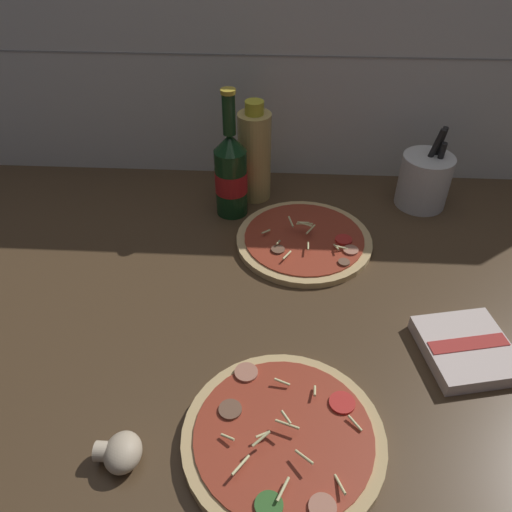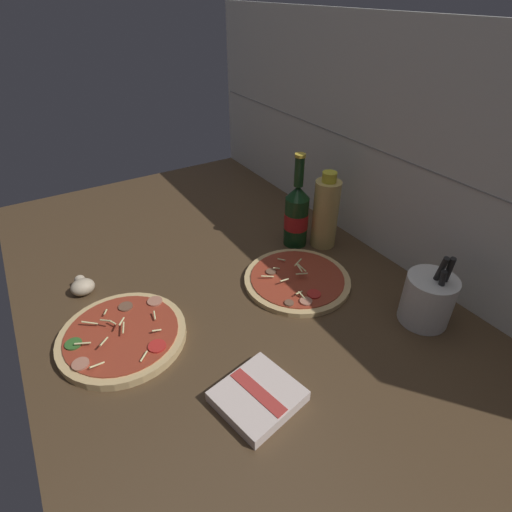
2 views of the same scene
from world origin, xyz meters
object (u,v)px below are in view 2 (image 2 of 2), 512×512
mushroom_left (82,286)px  dish_towel (258,396)px  oil_bottle (326,213)px  beer_bottle (297,214)px  pizza_near (123,336)px  pizza_far (297,280)px  utensil_crock (428,299)px

mushroom_left → dish_towel: mushroom_left is taller
oil_bottle → beer_bottle: bearing=-123.7°
pizza_near → oil_bottle: (-7.28, 60.05, 9.02)cm
pizza_near → beer_bottle: beer_bottle is taller
oil_bottle → mushroom_left: size_ratio=3.73×
mushroom_left → pizza_far: bearing=62.9°
beer_bottle → utensil_crock: size_ratio=1.52×
beer_bottle → utensil_crock: bearing=7.6°
pizza_far → beer_bottle: size_ratio=1.00×
mushroom_left → dish_towel: bearing=22.6°
utensil_crock → dish_towel: (-1.29, -42.56, -4.67)cm
oil_bottle → utensil_crock: bearing=-1.8°
pizza_near → beer_bottle: bearing=102.3°
pizza_near → utensil_crock: size_ratio=1.51×
beer_bottle → mushroom_left: size_ratio=4.55×
pizza_far → dish_towel: bearing=-47.7°
oil_bottle → utensil_crock: (36.33, -1.14, -4.19)cm
pizza_near → pizza_far: 43.16cm
pizza_near → oil_bottle: size_ratio=1.21×
mushroom_left → dish_towel: size_ratio=0.36×
oil_bottle → mushroom_left: bearing=-101.6°
pizza_far → dish_towel: size_ratio=1.65×
pizza_far → mushroom_left: pizza_far is taller
utensil_crock → dish_towel: utensil_crock is taller
pizza_far → beer_bottle: bearing=145.6°
pizza_far → oil_bottle: oil_bottle is taller
beer_bottle → pizza_near: bearing=-77.7°
oil_bottle → mushroom_left: (-13.07, -63.69, -8.11)cm
pizza_near → beer_bottle: size_ratio=0.99×
beer_bottle → dish_towel: 54.76cm
dish_towel → beer_bottle: bearing=136.8°
pizza_far → utensil_crock: size_ratio=1.51×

